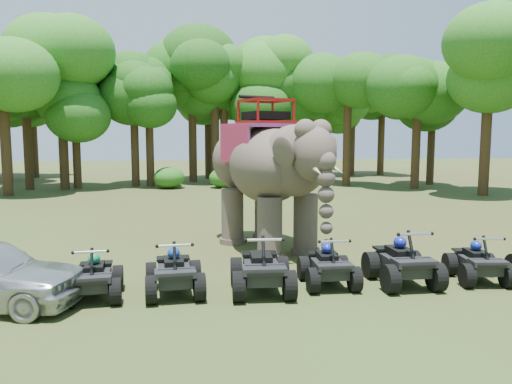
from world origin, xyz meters
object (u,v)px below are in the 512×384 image
Objects in this scene: elephant at (267,173)px; atv_0 at (94,272)px; atv_2 at (262,262)px; atv_5 at (478,257)px; atv_1 at (174,266)px; atv_4 at (403,256)px; atv_3 at (328,260)px.

elephant reaches higher than atv_0.
atv_5 is at bearing 4.54° from atv_2.
atv_1 is at bearing -172.29° from atv_5.
elephant is at bearing 145.01° from atv_5.
atv_3 is at bearing 174.51° from atv_4.
atv_2 is at bearing -168.52° from atv_3.
atv_0 is 5.28m from atv_3.
atv_0 is 0.93× the size of atv_1.
atv_3 is 1.02× the size of atv_5.
elephant is 3.50× the size of atv_0.
atv_1 reaches higher than atv_0.
atv_4 is (5.32, 0.04, 0.05)m from atv_1.
atv_4 is (3.38, 0.14, 0.00)m from atv_2.
atv_1 is at bearing -175.80° from atv_3.
atv_1 is 1.05× the size of atv_3.
elephant reaches higher than atv_4.
atv_3 is 3.68m from atv_5.
atv_2 is at bearing -171.00° from atv_5.
atv_0 is (-4.44, -4.20, -1.76)m from elephant.
atv_5 is at bearing -64.06° from elephant.
atv_2 is 1.14× the size of atv_3.
atv_5 is at bearing -0.52° from atv_4.
atv_2 is 3.38m from atv_4.
atv_1 is (1.71, 0.05, 0.04)m from atv_0.
atv_4 reaches higher than atv_1.
elephant is 5.14m from atv_4.
atv_2 is at bearing -122.22° from elephant.
atv_2 reaches higher than atv_0.
atv_1 is 1.94m from atv_2.
atv_0 is 0.86× the size of atv_4.
elephant is at bearing 103.00° from atv_3.
atv_0 is 7.03m from atv_4.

